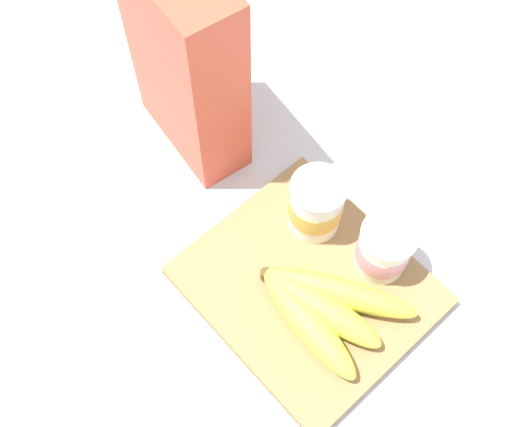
# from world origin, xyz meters

# --- Properties ---
(ground_plane) EXTENTS (2.40, 2.40, 0.00)m
(ground_plane) POSITION_xyz_m (0.00, 0.00, 0.00)
(ground_plane) COLOR silver
(cutting_board) EXTENTS (0.28, 0.25, 0.02)m
(cutting_board) POSITION_xyz_m (0.00, 0.00, 0.01)
(cutting_board) COLOR #A37A4C
(cutting_board) RESTS_ON ground_plane
(cereal_box) EXTENTS (0.18, 0.10, 0.30)m
(cereal_box) POSITION_xyz_m (-0.28, 0.05, 0.15)
(cereal_box) COLOR #D85138
(cereal_box) RESTS_ON ground_plane
(yogurt_cup_front) EXTENTS (0.07, 0.07, 0.09)m
(yogurt_cup_front) POSITION_xyz_m (-0.06, 0.07, 0.06)
(yogurt_cup_front) COLOR white
(yogurt_cup_front) RESTS_ON cutting_board
(yogurt_cup_back) EXTENTS (0.07, 0.07, 0.08)m
(yogurt_cup_back) POSITION_xyz_m (0.04, 0.09, 0.06)
(yogurt_cup_back) COLOR white
(yogurt_cup_back) RESTS_ON cutting_board
(banana_bunch) EXTENTS (0.18, 0.15, 0.04)m
(banana_bunch) POSITION_xyz_m (0.04, -0.01, 0.04)
(banana_bunch) COLOR #DAD441
(banana_bunch) RESTS_ON cutting_board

